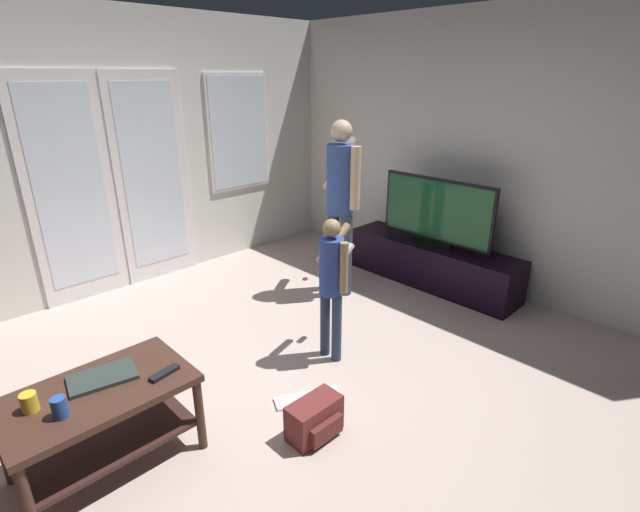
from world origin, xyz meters
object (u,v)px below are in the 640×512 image
at_px(flat_screen_tv, 436,211).
at_px(person_adult, 341,194).
at_px(tv_remote_black, 164,373).
at_px(tv_stand, 432,264).
at_px(cup_by_laptop, 59,408).
at_px(person_child, 332,277).
at_px(coffee_table, 101,411).
at_px(laptop_closed, 102,377).
at_px(loose_keyboard, 308,398).
at_px(backpack, 315,419).
at_px(cup_near_edge, 29,402).

relative_size(flat_screen_tv, person_adult, 0.73).
xyz_separation_m(person_adult, tv_remote_black, (-2.21, -0.78, -0.48)).
distance_m(tv_stand, tv_remote_black, 3.02).
height_order(person_adult, cup_by_laptop, person_adult).
height_order(tv_stand, person_child, person_child).
xyz_separation_m(coffee_table, laptop_closed, (0.06, 0.07, 0.15)).
height_order(tv_stand, cup_by_laptop, cup_by_laptop).
relative_size(loose_keyboard, tv_remote_black, 2.65).
distance_m(tv_stand, backpack, 2.46).
xyz_separation_m(tv_stand, person_child, (-1.68, -0.22, 0.44)).
xyz_separation_m(backpack, cup_by_laptop, (-1.16, 0.53, 0.43)).
distance_m(person_child, laptop_closed, 1.59).
bearing_deg(person_adult, loose_keyboard, -143.55).
bearing_deg(loose_keyboard, flat_screen_tv, 12.49).
distance_m(tv_stand, person_adult, 1.23).
bearing_deg(person_adult, cup_by_laptop, -164.59).
xyz_separation_m(person_adult, laptop_closed, (-2.46, -0.58, -0.48)).
height_order(coffee_table, loose_keyboard, coffee_table).
xyz_separation_m(coffee_table, person_child, (1.63, -0.10, 0.30)).
bearing_deg(loose_keyboard, tv_remote_black, 164.69).
distance_m(tv_stand, laptop_closed, 3.27).
bearing_deg(cup_by_laptop, loose_keyboard, -10.99).
height_order(flat_screen_tv, tv_remote_black, flat_screen_tv).
bearing_deg(loose_keyboard, coffee_table, 162.71).
bearing_deg(cup_near_edge, tv_remote_black, -16.66).
bearing_deg(flat_screen_tv, cup_near_edge, -178.90).
xyz_separation_m(laptop_closed, tv_remote_black, (0.26, -0.20, 0.00)).
distance_m(person_adult, person_child, 1.21).
bearing_deg(backpack, loose_keyboard, 55.01).
bearing_deg(tv_stand, backpack, -162.46).
relative_size(cup_near_edge, tv_remote_black, 0.57).
xyz_separation_m(flat_screen_tv, person_child, (-1.68, -0.22, -0.11)).
relative_size(coffee_table, flat_screen_tv, 0.78).
relative_size(person_child, laptop_closed, 3.25).
bearing_deg(cup_near_edge, flat_screen_tv, 1.10).
bearing_deg(laptop_closed, flat_screen_tv, 12.37).
height_order(person_child, tv_remote_black, person_child).
bearing_deg(person_child, loose_keyboard, -152.17).
height_order(flat_screen_tv, person_child, person_child).
bearing_deg(tv_remote_black, laptop_closed, 132.61).
height_order(person_adult, loose_keyboard, person_adult).
bearing_deg(cup_by_laptop, cup_near_edge, 121.74).
bearing_deg(person_child, tv_remote_black, -178.94).
xyz_separation_m(flat_screen_tv, cup_near_edge, (-3.60, -0.07, -0.22)).
bearing_deg(coffee_table, flat_screen_tv, 2.08).
bearing_deg(laptop_closed, cup_by_laptop, -135.63).
bearing_deg(loose_keyboard, person_adult, 36.45).
xyz_separation_m(person_child, tv_remote_black, (-1.32, -0.02, -0.15)).
relative_size(person_child, cup_near_edge, 11.34).
bearing_deg(tv_stand, coffee_table, -177.98).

